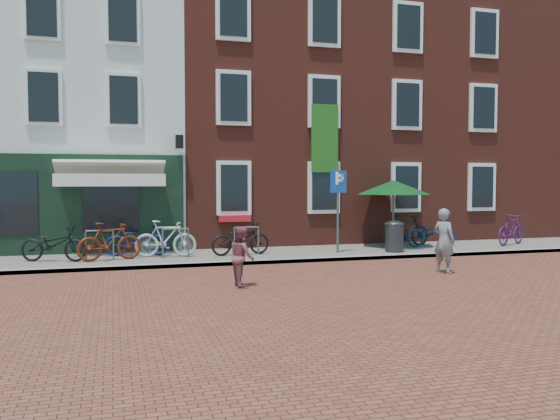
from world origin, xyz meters
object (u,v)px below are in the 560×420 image
object	(u,v)px
woman	(444,241)
bicycle_0	(54,244)
bicycle_7	(511,230)
bicycle_4	(240,239)
bicycle_6	(431,232)
boy	(242,256)
bicycle_2	(137,240)
litter_bin	(394,235)
bicycle_1	(110,241)
parasol	(393,185)
bicycle_3	(166,239)
parking_sign	(338,195)
bicycle_5	(406,230)

from	to	relation	value
woman	bicycle_0	distance (m)	10.01
bicycle_0	bicycle_7	bearing A→B (deg)	-71.82
bicycle_4	bicycle_6	xyz separation A→B (m)	(6.35, 0.29, 0.00)
boy	bicycle_2	distance (m)	5.24
litter_bin	bicycle_6	xyz separation A→B (m)	(1.77, 0.87, -0.06)
bicycle_0	bicycle_7	distance (m)	14.16
bicycle_1	bicycle_6	distance (m)	9.95
woman	bicycle_4	world-z (taller)	woman
bicycle_1	bicycle_7	size ratio (longest dim) A/B	1.00
parasol	bicycle_3	size ratio (longest dim) A/B	1.41
litter_bin	boy	bearing A→B (deg)	-146.15
parasol	bicycle_6	xyz separation A→B (m)	(1.22, -0.29, -1.54)
parking_sign	bicycle_2	size ratio (longest dim) A/B	1.50
bicycle_3	bicycle_6	bearing A→B (deg)	-80.55
bicycle_6	bicycle_4	bearing A→B (deg)	90.74
bicycle_4	woman	bearing A→B (deg)	-142.21
bicycle_0	bicycle_4	xyz separation A→B (m)	(5.02, -0.05, 0.00)
bicycle_0	bicycle_6	bearing A→B (deg)	-70.34
bicycle_5	bicycle_0	bearing A→B (deg)	90.66
bicycle_3	bicycle_4	xyz separation A→B (m)	(2.10, -0.16, -0.05)
litter_bin	bicycle_1	xyz separation A→B (m)	(-8.18, 0.42, -0.01)
boy	bicycle_5	size ratio (longest dim) A/B	0.74
litter_bin	bicycle_2	bearing A→B (deg)	170.97
bicycle_2	bicycle_1	bearing A→B (deg)	144.03
bicycle_0	bicycle_1	xyz separation A→B (m)	(1.42, -0.21, 0.05)
parking_sign	bicycle_5	distance (m)	3.17
woman	boy	xyz separation A→B (m)	(-5.07, -0.35, -0.15)
bicycle_4	bicycle_5	xyz separation A→B (m)	(5.64, 0.67, 0.05)
bicycle_6	bicycle_2	bearing A→B (deg)	86.22
parking_sign	bicycle_3	distance (m)	5.13
woman	bicycle_5	distance (m)	4.79
woman	bicycle_3	xyz separation A→B (m)	(-6.28, 4.05, -0.17)
bicycle_5	bicycle_3	bearing A→B (deg)	91.14
parasol	bicycle_2	size ratio (longest dim) A/B	1.37
bicycle_2	bicycle_7	size ratio (longest dim) A/B	1.03
boy	bicycle_5	bearing A→B (deg)	-55.85
parasol	bicycle_3	world-z (taller)	parasol
bicycle_0	bicycle_3	world-z (taller)	bicycle_3
boy	bicycle_4	distance (m)	4.34
woman	bicycle_0	world-z (taller)	woman
litter_bin	bicycle_2	world-z (taller)	litter_bin
woman	bicycle_3	bearing A→B (deg)	34.60
bicycle_0	bicycle_5	bearing A→B (deg)	-68.21
parking_sign	parasol	world-z (taller)	parking_sign
parasol	boy	world-z (taller)	parasol
bicycle_2	bicycle_7	distance (m)	12.02
bicycle_3	bicycle_7	xyz separation A→B (m)	(11.24, -0.18, 0.00)
bicycle_5	bicycle_6	bearing A→B (deg)	-120.96
litter_bin	bicycle_7	distance (m)	4.60
bicycle_7	boy	bearing A→B (deg)	87.22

